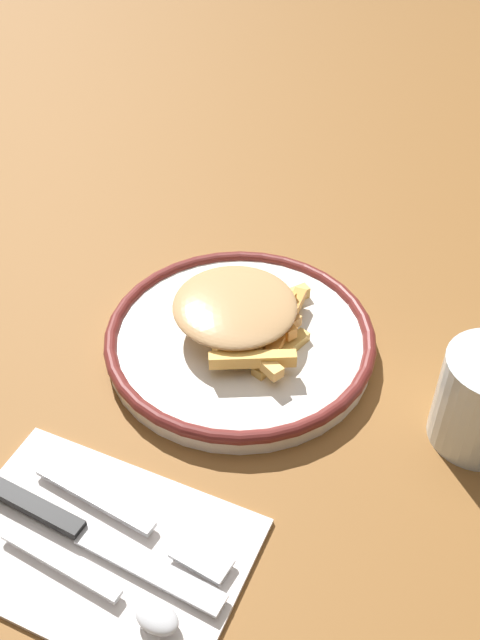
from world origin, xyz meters
name	(u,v)px	position (x,y,z in m)	size (l,w,h in m)	color
ground_plane	(240,349)	(0.00, 0.00, 0.00)	(2.60, 2.60, 0.00)	brown
plate	(240,340)	(0.00, 0.00, 0.01)	(0.26, 0.26, 0.02)	white
fries_heap	(242,313)	(-0.01, 0.00, 0.04)	(0.16, 0.16, 0.04)	#E7A054
napkin	(99,546)	(0.23, -0.02, 0.00)	(0.15, 0.22, 0.01)	white
fork	(130,517)	(0.21, 0.00, 0.01)	(0.04, 0.18, 0.01)	silver
knife	(77,529)	(0.23, -0.03, 0.01)	(0.04, 0.21, 0.01)	black
spoon	(117,596)	(0.27, 0.02, 0.01)	(0.03, 0.15, 0.01)	silver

